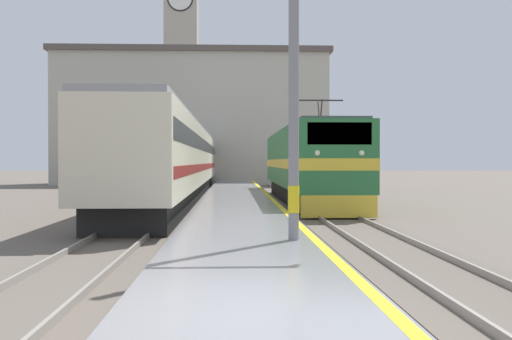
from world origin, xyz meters
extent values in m
plane|color=#60564C|center=(0.00, 30.00, 0.00)|extent=(200.00, 200.00, 0.00)
cube|color=gray|center=(0.00, 25.00, 0.19)|extent=(3.41, 140.00, 0.38)
cube|color=yellow|center=(1.55, 25.00, 0.39)|extent=(0.20, 140.00, 0.00)
cube|color=#60564C|center=(3.57, 25.00, 0.01)|extent=(2.83, 140.00, 0.02)
cube|color=gray|center=(2.85, 25.00, 0.09)|extent=(0.07, 140.00, 0.14)
cube|color=gray|center=(4.28, 25.00, 0.09)|extent=(0.07, 140.00, 0.14)
cube|color=#60564C|center=(-3.29, 25.00, 0.01)|extent=(2.84, 140.00, 0.02)
cube|color=gray|center=(-4.01, 25.00, 0.09)|extent=(0.07, 140.00, 0.14)
cube|color=gray|center=(-2.58, 25.00, 0.09)|extent=(0.07, 140.00, 0.14)
cube|color=black|center=(3.57, 23.50, 0.45)|extent=(2.46, 17.64, 0.90)
cube|color=#286B38|center=(3.57, 23.50, 2.28)|extent=(2.90, 19.18, 2.77)
cube|color=gold|center=(3.57, 23.50, 2.01)|extent=(2.92, 19.20, 0.44)
cube|color=gold|center=(3.57, 14.06, 0.50)|extent=(2.76, 0.30, 0.81)
cube|color=black|center=(3.57, 13.97, 3.12)|extent=(2.32, 0.12, 0.80)
sphere|color=white|center=(2.77, 13.93, 2.42)|extent=(0.20, 0.20, 0.20)
sphere|color=white|center=(4.36, 13.93, 2.42)|extent=(0.20, 0.20, 0.20)
cube|color=#4C4C51|center=(3.57, 23.50, 3.73)|extent=(2.61, 18.22, 0.12)
cylinder|color=#333333|center=(3.57, 18.36, 4.29)|extent=(0.06, 0.63, 1.03)
cylinder|color=#333333|center=(3.57, 19.06, 4.29)|extent=(0.06, 0.63, 1.03)
cube|color=#262626|center=(3.57, 18.71, 4.79)|extent=(2.03, 0.08, 0.06)
cube|color=black|center=(-3.29, 30.86, 0.45)|extent=(2.46, 43.52, 0.90)
cube|color=beige|center=(-3.29, 30.86, 2.41)|extent=(2.90, 45.33, 3.02)
cube|color=black|center=(-3.29, 30.86, 3.01)|extent=(2.92, 44.42, 0.64)
cube|color=maroon|center=(-3.29, 30.86, 1.80)|extent=(2.92, 44.42, 0.36)
cube|color=gray|center=(-3.29, 30.86, 4.02)|extent=(2.67, 45.33, 0.20)
cylinder|color=gray|center=(1.07, 5.79, 4.29)|extent=(0.23, 0.23, 7.81)
cylinder|color=yellow|center=(1.07, 5.79, 1.28)|extent=(0.25, 0.25, 0.60)
cube|color=#ADA393|center=(-5.90, 59.82, 11.16)|extent=(3.60, 3.60, 22.32)
cube|color=#B7B2A3|center=(-3.95, 49.04, 5.89)|extent=(24.52, 7.69, 11.78)
cube|color=#564C47|center=(-3.95, 49.04, 12.03)|extent=(25.12, 8.29, 0.50)
camera|label=1|loc=(-0.29, -7.33, 2.12)|focal=42.00mm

